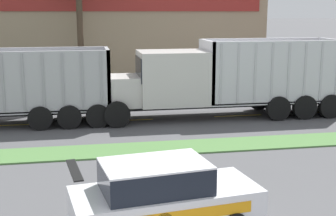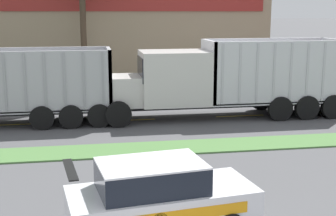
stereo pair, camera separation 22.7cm
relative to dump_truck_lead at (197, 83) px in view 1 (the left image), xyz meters
The scene contains 7 objects.
grass_verge 6.36m from the dump_truck_lead, 128.13° to the right, with size 120.00×1.74×0.06m, color #517F42.
centre_line_3 8.88m from the dump_truck_lead, behind, with size 2.40×0.14×0.01m, color yellow.
centre_line_4 3.73m from the dump_truck_lead, behind, with size 2.40×0.14×0.01m, color yellow.
centre_line_5 2.68m from the dump_truck_lead, ahead, with size 2.40×0.14×0.01m, color yellow.
dump_truck_lead is the anchor object (origin of this frame).
rally_car 11.97m from the dump_truck_lead, 107.74° to the right, with size 4.47×2.34×1.74m.
store_building_backdrop 16.47m from the dump_truck_lead, 109.60° to the left, with size 25.52×12.10×5.85m.
Camera 1 is at (-1.55, -6.43, 5.02)m, focal length 50.00 mm.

